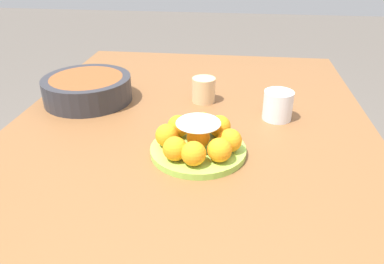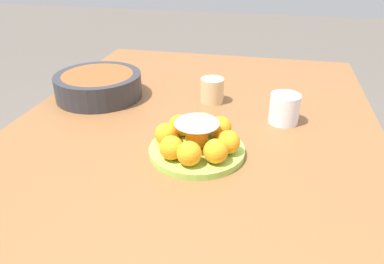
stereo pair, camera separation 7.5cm
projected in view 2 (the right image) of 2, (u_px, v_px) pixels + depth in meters
name	position (u px, v px, depth m)	size (l,w,h in m)	color
dining_table	(188.00, 167.00, 1.01)	(1.54, 1.01, 0.77)	brown
cake_plate	(197.00, 141.00, 0.89)	(0.23, 0.23, 0.09)	#99CC4C
serving_bowl	(99.00, 85.00, 1.20)	(0.27, 0.27, 0.08)	#2D2D33
cup_near	(284.00, 109.00, 1.04)	(0.08, 0.08, 0.08)	white
cup_far	(212.00, 90.00, 1.17)	(0.07, 0.07, 0.08)	#DBB27F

